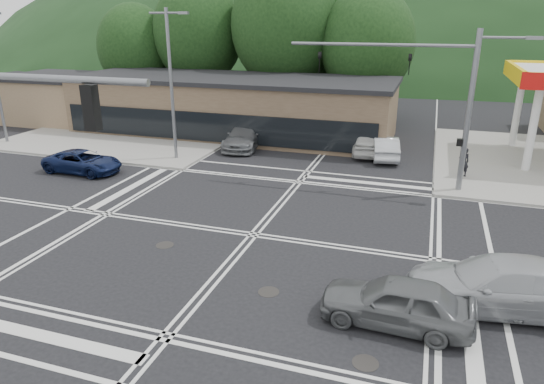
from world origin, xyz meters
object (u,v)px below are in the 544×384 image
(car_silver_east, at_px, (499,285))
(car_queue_b, at_px, (368,141))
(car_grey_center, at_px, (396,302))
(car_blue_west, at_px, (83,162))
(pedestrian, at_px, (464,162))
(car_northbound, at_px, (245,136))
(car_queue_a, at_px, (385,147))

(car_silver_east, bearing_deg, car_queue_b, -167.76)
(car_grey_center, bearing_deg, car_queue_b, -167.66)
(car_blue_west, distance_m, car_silver_east, 22.64)
(car_blue_west, bearing_deg, pedestrian, -73.53)
(car_blue_west, relative_size, car_silver_east, 0.81)
(car_northbound, xyz_separation_m, pedestrian, (13.96, -2.72, 0.18))
(car_northbound, bearing_deg, pedestrian, -16.94)
(pedestrian, bearing_deg, car_grey_center, 60.04)
(car_queue_b, height_order, car_northbound, car_queue_b)
(car_northbound, bearing_deg, car_queue_b, 0.81)
(car_grey_center, xyz_separation_m, car_northbound, (-11.56, 17.76, 0.03))
(car_queue_b, height_order, pedestrian, pedestrian)
(car_queue_a, bearing_deg, pedestrian, 137.70)
(pedestrian, bearing_deg, car_silver_east, 71.31)
(car_silver_east, bearing_deg, car_queue_a, -170.60)
(car_northbound, relative_size, pedestrian, 3.31)
(car_northbound, bearing_deg, car_grey_center, -62.87)
(pedestrian, bearing_deg, car_blue_west, -5.97)
(car_blue_west, relative_size, car_queue_b, 0.95)
(car_blue_west, height_order, car_northbound, car_northbound)
(car_grey_center, height_order, pedestrian, pedestrian)
(car_blue_west, height_order, pedestrian, pedestrian)
(car_queue_a, bearing_deg, car_silver_east, 97.82)
(car_queue_b, xyz_separation_m, pedestrian, (5.69, -3.69, 0.14))
(car_queue_a, distance_m, car_queue_b, 1.42)
(car_grey_center, xyz_separation_m, car_queue_a, (-2.12, 17.96, -0.03))
(car_queue_a, xyz_separation_m, car_queue_b, (-1.18, 0.78, 0.11))
(car_silver_east, distance_m, pedestrian, 13.24)
(car_silver_east, xyz_separation_m, car_queue_a, (-5.03, 16.14, -0.11))
(car_grey_center, distance_m, pedestrian, 15.24)
(car_grey_center, bearing_deg, car_queue_a, -170.91)
(car_blue_west, relative_size, car_grey_center, 1.05)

